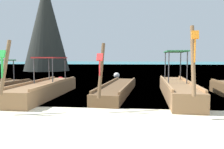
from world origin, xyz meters
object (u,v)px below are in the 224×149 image
object	(u,v)px
mooring_buoy_far	(117,75)
mooring_buoy_near	(61,80)
longtail_boat_orange_ribbon	(177,89)
longtail_boat_green_ribbon	(45,89)
karst_rock	(45,27)
longtail_boat_red_ribbon	(118,89)

from	to	relation	value
mooring_buoy_far	mooring_buoy_near	bearing A→B (deg)	-130.19
longtail_boat_orange_ribbon	mooring_buoy_near	distance (m)	8.46
longtail_boat_orange_ribbon	mooring_buoy_near	size ratio (longest dim) A/B	14.29
longtail_boat_orange_ribbon	mooring_buoy_far	world-z (taller)	longtail_boat_orange_ribbon
longtail_boat_green_ribbon	mooring_buoy_near	distance (m)	5.19
karst_rock	longtail_boat_orange_ribbon	bearing A→B (deg)	-54.58
longtail_boat_orange_ribbon	longtail_boat_red_ribbon	bearing A→B (deg)	164.85
longtail_boat_orange_ribbon	mooring_buoy_far	size ratio (longest dim) A/B	13.03
longtail_boat_red_ribbon	longtail_boat_orange_ribbon	world-z (taller)	longtail_boat_orange_ribbon
longtail_boat_red_ribbon	mooring_buoy_near	bearing A→B (deg)	137.01
longtail_boat_orange_ribbon	karst_rock	distance (m)	25.61
longtail_boat_red_ribbon	mooring_buoy_near	world-z (taller)	longtail_boat_red_ribbon
mooring_buoy_near	mooring_buoy_far	bearing A→B (deg)	49.81
mooring_buoy_far	longtail_boat_orange_ribbon	bearing A→B (deg)	-69.34
longtail_boat_red_ribbon	karst_rock	world-z (taller)	karst_rock
longtail_boat_red_ribbon	karst_rock	distance (m)	23.61
longtail_boat_green_ribbon	karst_rock	xyz separation A→B (m)	(-8.44, 20.68, 5.87)
longtail_boat_red_ribbon	mooring_buoy_near	xyz separation A→B (m)	(-4.29, 4.00, -0.00)
longtail_boat_green_ribbon	karst_rock	world-z (taller)	karst_rock
karst_rock	mooring_buoy_near	xyz separation A→B (m)	(7.45, -15.58, -5.99)
longtail_boat_red_ribbon	mooring_buoy_near	distance (m)	5.87
longtail_boat_green_ribbon	karst_rock	distance (m)	23.09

